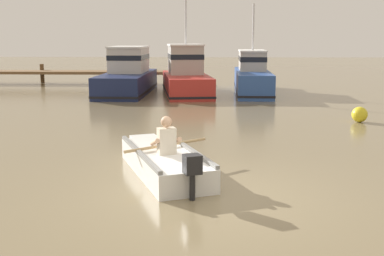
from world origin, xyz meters
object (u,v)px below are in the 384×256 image
Objects in this scene: mooring_buoy at (360,115)px; moored_boat_red at (186,76)px; moored_boat_blue at (252,77)px; rowboat_with_person at (164,161)px; moored_boat_navy at (128,76)px.

moored_boat_red is at bearing 127.62° from mooring_buoy.
rowboat_with_person is at bearing -101.95° from moored_boat_blue.
rowboat_with_person is 13.77m from moored_boat_red.
moored_boat_navy reaches higher than mooring_buoy.
rowboat_with_person is 0.55× the size of moored_boat_blue.
rowboat_with_person is 0.59× the size of moored_boat_red.
moored_boat_blue is (6.14, 0.28, -0.04)m from moored_boat_navy.
moored_boat_blue is at bearing 8.97° from moored_boat_red.
moored_boat_red reaches higher than mooring_buoy.
moored_boat_red reaches higher than moored_boat_navy.
moored_boat_blue is (3.02, 14.27, 0.55)m from rowboat_with_person.
mooring_buoy is at bearing -42.08° from moored_boat_navy.
moored_boat_blue reaches higher than mooring_buoy.
moored_boat_red is 12.24× the size of mooring_buoy.
moored_boat_red reaches higher than moored_boat_blue.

